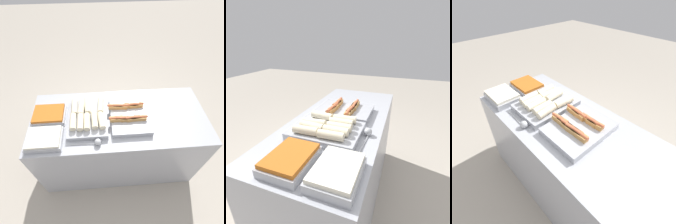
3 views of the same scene
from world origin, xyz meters
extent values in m
plane|color=#ADA393|center=(0.00, 0.00, 0.00)|extent=(12.00, 12.00, 0.00)
cube|color=#A8AAB2|center=(0.00, 0.00, 0.43)|extent=(1.67, 0.73, 0.85)
cube|color=#A8AAB2|center=(0.09, 0.00, 0.88)|extent=(0.35, 0.47, 0.05)
cube|color=tan|center=(-0.03, -0.07, 0.92)|extent=(0.13, 0.05, 0.04)
cylinder|color=#D66B42|center=(-0.03, -0.07, 0.94)|extent=(0.15, 0.03, 0.02)
cube|color=tan|center=(0.12, 0.08, 0.92)|extent=(0.13, 0.05, 0.04)
cylinder|color=#D66B42|center=(0.12, 0.08, 0.94)|extent=(0.15, 0.03, 0.02)
cube|color=tan|center=(-0.03, 0.07, 0.92)|extent=(0.13, 0.05, 0.04)
cylinder|color=#D66B42|center=(-0.03, 0.07, 0.94)|extent=(0.15, 0.03, 0.02)
cube|color=tan|center=(0.17, 0.08, 0.92)|extent=(0.13, 0.05, 0.04)
cylinder|color=#D66B42|center=(0.17, 0.08, 0.94)|extent=(0.15, 0.03, 0.02)
cube|color=tan|center=(0.17, -0.08, 0.92)|extent=(0.13, 0.04, 0.04)
cylinder|color=#D66B42|center=(0.17, -0.08, 0.94)|extent=(0.15, 0.02, 0.02)
cube|color=tan|center=(0.07, -0.08, 0.92)|extent=(0.13, 0.05, 0.04)
cylinder|color=#D66B42|center=(0.07, -0.08, 0.94)|extent=(0.15, 0.03, 0.02)
cube|color=tan|center=(0.02, 0.07, 0.92)|extent=(0.13, 0.06, 0.04)
cylinder|color=#D66B42|center=(0.02, 0.07, 0.94)|extent=(0.15, 0.04, 0.02)
cube|color=tan|center=(0.12, -0.08, 0.92)|extent=(0.13, 0.06, 0.04)
cylinder|color=#D66B42|center=(0.12, -0.08, 0.94)|extent=(0.15, 0.04, 0.02)
cube|color=tan|center=(0.02, -0.08, 0.92)|extent=(0.13, 0.05, 0.04)
cylinder|color=#D66B42|center=(0.02, -0.08, 0.94)|extent=(0.15, 0.03, 0.02)
cube|color=#A8AAB2|center=(-0.29, 0.00, 0.88)|extent=(0.35, 0.47, 0.05)
cylinder|color=beige|center=(-0.17, 0.09, 0.93)|extent=(0.06, 0.17, 0.05)
cylinder|color=beige|center=(-0.35, 0.08, 0.93)|extent=(0.06, 0.17, 0.05)
cylinder|color=beige|center=(-0.29, 0.09, 0.93)|extent=(0.07, 0.17, 0.05)
cylinder|color=beige|center=(-0.23, -0.08, 0.93)|extent=(0.06, 0.17, 0.05)
cylinder|color=beige|center=(-0.29, -0.09, 0.93)|extent=(0.06, 0.17, 0.05)
cylinder|color=beige|center=(-0.41, 0.09, 0.93)|extent=(0.06, 0.17, 0.05)
cylinder|color=beige|center=(-0.17, -0.09, 0.93)|extent=(0.07, 0.17, 0.05)
cylinder|color=beige|center=(-0.42, -0.08, 0.93)|extent=(0.06, 0.17, 0.05)
cylinder|color=beige|center=(-0.35, -0.09, 0.93)|extent=(0.06, 0.17, 0.05)
cube|color=#A8AAB2|center=(-0.65, -0.22, 0.88)|extent=(0.30, 0.23, 0.05)
cube|color=silver|center=(-0.65, -0.22, 0.91)|extent=(0.27, 0.21, 0.02)
cube|color=#A8AAB2|center=(-0.65, 0.05, 0.88)|extent=(0.30, 0.23, 0.05)
cube|color=#B7601E|center=(-0.65, 0.05, 0.91)|extent=(0.27, 0.21, 0.02)
cylinder|color=#B2B5BA|center=(-0.32, -0.27, 0.86)|extent=(0.23, 0.02, 0.01)
sphere|color=#B2B5BA|center=(-0.21, -0.27, 0.88)|extent=(0.06, 0.06, 0.06)
camera|label=1|loc=(-0.15, -1.04, 2.13)|focal=28.00mm
camera|label=2|loc=(-1.26, -0.45, 1.48)|focal=28.00mm
camera|label=3|loc=(0.69, -0.69, 1.74)|focal=28.00mm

